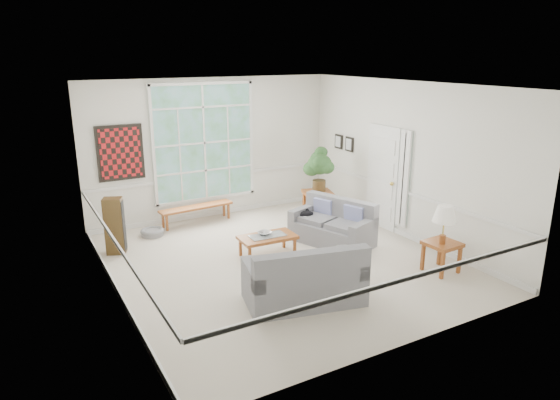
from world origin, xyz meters
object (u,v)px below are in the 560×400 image
at_px(coffee_table, 268,246).
at_px(end_table, 318,205).
at_px(side_table, 441,257).
at_px(loveseat_front, 304,272).
at_px(loveseat_right, 332,222).

distance_m(coffee_table, end_table, 2.35).
bearing_deg(side_table, loveseat_front, 174.67).
xyz_separation_m(loveseat_right, loveseat_front, (-1.69, -1.71, 0.04)).
height_order(loveseat_right, loveseat_front, loveseat_front).
relative_size(loveseat_right, end_table, 2.55).
bearing_deg(side_table, coffee_table, 137.56).
relative_size(loveseat_right, side_table, 2.95).
relative_size(loveseat_right, coffee_table, 1.53).
distance_m(loveseat_right, loveseat_front, 2.40).
relative_size(loveseat_right, loveseat_front, 0.92).
relative_size(coffee_table, side_table, 1.93).
distance_m(loveseat_front, end_table, 3.84).
xyz_separation_m(loveseat_front, end_table, (2.27, 3.08, -0.15)).
distance_m(loveseat_front, side_table, 2.54).
bearing_deg(loveseat_front, loveseat_right, 58.23).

